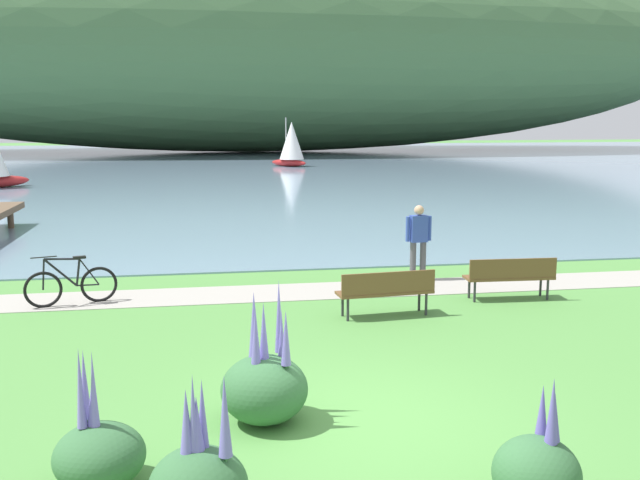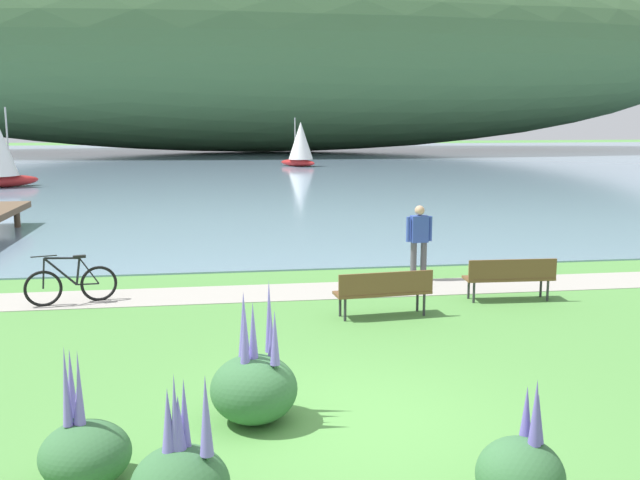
# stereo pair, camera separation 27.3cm
# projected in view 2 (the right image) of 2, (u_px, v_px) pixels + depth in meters

# --- Properties ---
(ground_plane) EXTENTS (200.00, 200.00, 0.00)m
(ground_plane) POSITION_uv_depth(u_px,v_px,m) (351.00, 422.00, 8.76)
(ground_plane) COLOR #518E42
(bay_water) EXTENTS (180.00, 80.00, 0.04)m
(bay_water) POSITION_uv_depth(u_px,v_px,m) (233.00, 164.00, 56.29)
(bay_water) COLOR #7A99B2
(bay_water) RESTS_ON ground
(distant_hillside) EXTENTS (99.79, 28.00, 21.62)m
(distant_hillside) POSITION_uv_depth(u_px,v_px,m) (262.00, 46.00, 73.96)
(distant_hillside) COLOR #42663D
(distant_hillside) RESTS_ON bay_water
(shoreline_path) EXTENTS (60.00, 1.50, 0.01)m
(shoreline_path) POSITION_uv_depth(u_px,v_px,m) (291.00, 292.00, 15.24)
(shoreline_path) COLOR #A39E93
(shoreline_path) RESTS_ON ground
(park_bench_near_camera) EXTENTS (1.84, 0.65, 0.88)m
(park_bench_near_camera) POSITION_uv_depth(u_px,v_px,m) (384.00, 290.00, 13.27)
(park_bench_near_camera) COLOR brown
(park_bench_near_camera) RESTS_ON ground
(park_bench_further_along) EXTENTS (1.82, 0.55, 0.88)m
(park_bench_further_along) POSITION_uv_depth(u_px,v_px,m) (510.00, 275.00, 14.45)
(park_bench_further_along) COLOR brown
(park_bench_further_along) RESTS_ON ground
(bicycle_leaning_near_bench) EXTENTS (1.72, 0.55, 1.01)m
(bicycle_leaning_near_bench) POSITION_uv_depth(u_px,v_px,m) (71.00, 284.00, 14.23)
(bicycle_leaning_near_bench) COLOR black
(bicycle_leaning_near_bench) RESTS_ON ground
(person_at_shoreline) EXTENTS (0.61, 0.25, 1.71)m
(person_at_shoreline) POSITION_uv_depth(u_px,v_px,m) (419.00, 238.00, 16.19)
(person_at_shoreline) COLOR #4C4C51
(person_at_shoreline) RESTS_ON ground
(echium_bush_closest_to_camera) EXTENTS (0.91, 0.91, 1.46)m
(echium_bush_closest_to_camera) POSITION_uv_depth(u_px,v_px,m) (85.00, 451.00, 7.23)
(echium_bush_closest_to_camera) COLOR #386B3D
(echium_bush_closest_to_camera) RESTS_ON ground
(echium_bush_beside_closest) EXTENTS (0.83, 0.83, 1.32)m
(echium_bush_beside_closest) POSITION_uv_depth(u_px,v_px,m) (521.00, 473.00, 6.72)
(echium_bush_beside_closest) COLOR #386B3D
(echium_bush_beside_closest) RESTS_ON ground
(echium_bush_far_cluster) EXTENTS (1.06, 1.06, 1.70)m
(echium_bush_far_cluster) POSITION_uv_depth(u_px,v_px,m) (254.00, 385.00, 8.71)
(echium_bush_far_cluster) COLOR #386B3D
(echium_bush_far_cluster) RESTS_ON ground
(sailboat_mid_bay) EXTENTS (2.87, 2.83, 3.56)m
(sailboat_mid_bay) POSITION_uv_depth(u_px,v_px,m) (300.00, 144.00, 52.85)
(sailboat_mid_bay) COLOR #B22323
(sailboat_mid_bay) RESTS_ON bay_water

